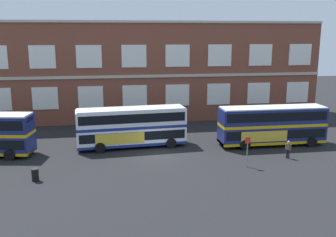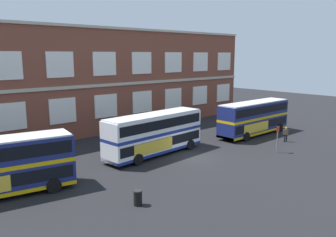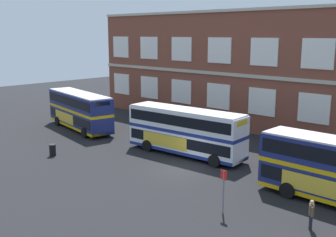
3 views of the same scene
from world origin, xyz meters
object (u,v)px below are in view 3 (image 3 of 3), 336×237
(waiting_passenger, at_px, (311,213))
(station_litter_bin, at_px, (53,150))
(double_decker_near, at_px, (80,110))
(bus_stand_flag, at_px, (223,188))
(double_decker_middle, at_px, (185,131))

(waiting_passenger, height_order, station_litter_bin, waiting_passenger)
(double_decker_near, height_order, waiting_passenger, double_decker_near)
(bus_stand_flag, bearing_deg, station_litter_bin, -178.08)
(double_decker_near, xyz_separation_m, double_decker_middle, (14.95, 0.62, 0.00))
(double_decker_middle, height_order, station_litter_bin, double_decker_middle)
(double_decker_near, bearing_deg, bus_stand_flag, -15.85)
(station_litter_bin, bearing_deg, bus_stand_flag, 1.92)
(bus_stand_flag, bearing_deg, double_decker_middle, 141.65)
(double_decker_middle, xyz_separation_m, bus_stand_flag, (9.58, -7.58, -0.51))
(double_decker_near, height_order, station_litter_bin, double_decker_near)
(waiting_passenger, distance_m, station_litter_bin, 22.47)
(bus_stand_flag, relative_size, station_litter_bin, 2.62)
(double_decker_near, distance_m, waiting_passenger, 29.65)
(double_decker_middle, height_order, waiting_passenger, double_decker_middle)
(double_decker_middle, xyz_separation_m, station_litter_bin, (-8.15, -8.18, -1.63))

